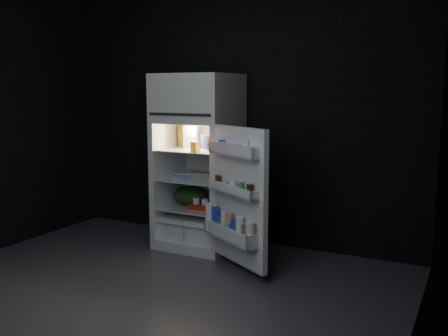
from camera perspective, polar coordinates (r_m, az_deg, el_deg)
The scene contains 18 objects.
floor at distance 4.19m, azimuth -9.12°, elevation -14.00°, with size 4.00×3.40×0.00m, color #4A4A4E.
wall_back at distance 5.32m, azimuth 1.48°, elevation 6.00°, with size 4.00×0.00×2.70m, color black.
wall_right at distance 3.11m, azimuth 21.39°, elevation 3.26°, with size 0.00×3.40×2.70m, color black.
refrigerator at distance 5.14m, azimuth -2.82°, elevation 1.47°, with size 0.76×0.71×1.78m.
fridge_door at distance 4.37m, azimuth 1.43°, elevation -3.56°, with size 0.72×0.53×1.22m.
milk_jug at distance 5.13m, azimuth -3.80°, elevation 3.59°, with size 0.13×0.13×0.24m, color white.
mayo_jar at distance 5.08m, azimuth -2.02°, elevation 2.98°, with size 0.12×0.12×0.14m, color #1F3DAB.
jam_jar at distance 5.00m, azimuth -1.47°, elevation 2.83°, with size 0.10×0.10×0.13m, color #33160E.
amber_bottle at distance 5.33m, azimuth -4.91°, elevation 3.67°, with size 0.08×0.08×0.22m, color gold.
small_carton at distance 4.85m, azimuth -3.35°, elevation 2.45°, with size 0.07×0.05×0.10m, color orange.
egg_carton at distance 5.04m, azimuth -2.05°, elevation -0.92°, with size 0.31×0.12×0.07m, color gray.
pie at distance 5.23m, azimuth -4.21°, elevation -0.73°, with size 0.31×0.31×0.04m, color tan.
flat_package at distance 5.04m, azimuth -5.04°, elevation -1.12°, with size 0.19×0.09×0.04m, color #7D97C2.
wrapped_pkg at distance 5.13m, azimuth 0.20°, elevation -0.84°, with size 0.13×0.11×0.05m, color beige.
produce_bag at distance 5.25m, azimuth -3.82°, elevation -3.15°, with size 0.38×0.32×0.20m, color #193815.
yogurt_tray at distance 5.07m, azimuth -2.59°, elevation -4.44°, with size 0.24×0.13×0.05m, color #98210D.
small_can_red at distance 5.29m, azimuth -1.04°, elevation -3.62°, with size 0.06×0.06×0.09m, color #98210D.
small_can_silver at distance 5.22m, azimuth -0.40°, elevation -3.79°, with size 0.07×0.07×0.09m, color #B5B5B9.
Camera 1 is at (2.32, -3.08, 1.63)m, focal length 40.00 mm.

